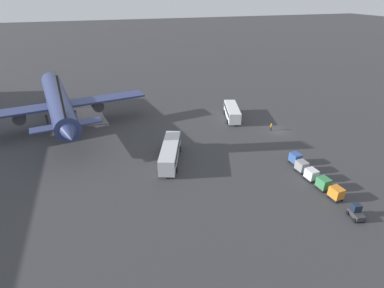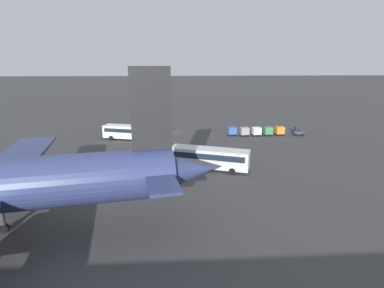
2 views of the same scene
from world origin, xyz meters
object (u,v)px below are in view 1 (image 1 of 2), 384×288
shuttle_bus_far (170,152)px  cargo_cart_green (323,183)px  shuttle_bus_near (232,111)px  airplane (58,101)px  cargo_cart_orange (336,193)px  cargo_cart_blue (295,158)px  worker_person (271,127)px  cargo_cart_grey (302,166)px  cargo_cart_white (311,174)px  baggage_tug (356,212)px

shuttle_bus_far → cargo_cart_green: bearing=-106.9°
shuttle_bus_far → shuttle_bus_near: bearing=-31.2°
airplane → shuttle_bus_far: size_ratio=3.59×
cargo_cart_orange → cargo_cart_blue: bearing=-1.9°
cargo_cart_green → worker_person: bearing=-10.0°
shuttle_bus_far → cargo_cart_grey: (-10.73, -21.48, -0.84)m
shuttle_bus_near → cargo_cart_grey: bearing=-160.5°
shuttle_bus_near → cargo_cart_blue: (-23.86, -2.10, -0.69)m
airplane → worker_person: airplane is taller
worker_person → cargo_cart_blue: bearing=166.3°
cargo_cart_orange → cargo_cart_white: bearing=3.4°
cargo_cart_grey → baggage_tug: bearing=-180.0°
shuttle_bus_far → baggage_tug: 31.85m
shuttle_bus_near → baggage_tug: 39.47m
shuttle_bus_near → cargo_cart_grey: 26.72m
cargo_cart_green → cargo_cart_white: 2.81m
airplane → shuttle_bus_far: (-23.88, -20.58, -4.14)m
baggage_tug → cargo_cart_orange: size_ratio=1.22×
shuttle_bus_near → cargo_cart_orange: shuttle_bus_near is taller
cargo_cart_grey → cargo_cart_blue: size_ratio=1.00×
shuttle_bus_far → worker_person: size_ratio=7.37×
cargo_cart_white → cargo_cart_blue: bearing=-7.1°
worker_person → cargo_cart_white: cargo_cart_white is taller
cargo_cart_green → cargo_cart_white: (2.81, 0.20, 0.00)m
baggage_tug → cargo_cart_grey: size_ratio=1.22×
cargo_cart_orange → cargo_cart_green: 2.81m
airplane → cargo_cart_grey: (-34.61, -42.06, -4.98)m
airplane → worker_person: (-17.39, -46.19, -5.30)m
cargo_cart_white → cargo_cart_grey: bearing=-1.8°
shuttle_bus_near → cargo_cart_white: shuttle_bus_near is taller
cargo_cart_green → cargo_cart_white: bearing=4.2°
shuttle_bus_far → cargo_cart_orange: shuttle_bus_far is taller
airplane → cargo_cart_green: airplane is taller
airplane → baggage_tug: (-47.36, -42.06, -5.23)m
cargo_cart_white → cargo_cart_orange: bearing=-176.6°
cargo_cart_green → cargo_cart_grey: (5.61, 0.12, 0.00)m
cargo_cart_white → shuttle_bus_near: bearing=2.7°
cargo_cart_green → cargo_cart_grey: same height
baggage_tug → cargo_cart_orange: baggage_tug is taller
airplane → shuttle_bus_near: airplane is taller
worker_person → cargo_cart_blue: size_ratio=0.82×
cargo_cart_white → shuttle_bus_far: bearing=57.7°
shuttle_bus_near → cargo_cart_white: (-29.48, -1.40, -0.69)m
baggage_tug → cargo_cart_green: bearing=9.2°
baggage_tug → cargo_cart_blue: baggage_tug is taller
airplane → cargo_cart_blue: bearing=-136.3°
cargo_cart_grey → cargo_cart_blue: bearing=-12.4°
shuttle_bus_near → shuttle_bus_far: bearing=144.9°
worker_person → cargo_cart_green: bearing=170.0°
worker_person → shuttle_bus_near: bearing=30.7°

